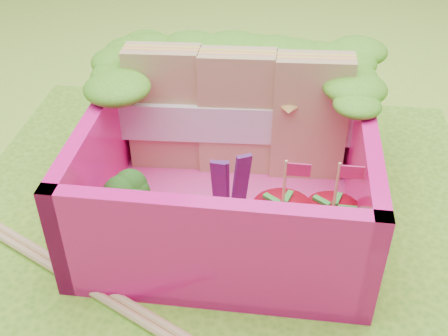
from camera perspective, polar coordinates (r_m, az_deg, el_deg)
ground at (r=2.76m, az=-0.95°, el=-6.49°), size 14.00×14.00×0.00m
placemat at (r=2.75m, az=-0.95°, el=-6.26°), size 2.60×2.60×0.03m
bento_floor at (r=2.82m, az=0.54°, el=-3.71°), size 1.30×1.30×0.05m
bento_box at (r=2.67m, az=0.57°, el=0.39°), size 1.30×1.30×0.55m
lettuce_ruffle at (r=2.93m, az=1.77°, el=11.37°), size 1.43×0.83×0.11m
sandwich_stack at (r=2.87m, az=1.39°, el=5.52°), size 1.20×0.24×0.66m
broccoli at (r=2.56m, az=-10.36°, el=-3.17°), size 0.31×0.31×0.27m
carrot_sticks at (r=2.52m, az=-6.53°, el=-5.53°), size 0.12×0.11×0.26m
purple_wedges at (r=2.58m, az=0.37°, el=-2.03°), size 0.16×0.10×0.38m
strawberry_left at (r=2.46m, az=5.80°, el=-6.16°), size 0.26×0.26×0.50m
strawberry_right at (r=2.50m, az=10.72°, el=-6.14°), size 0.25×0.25×0.49m
snap_peas at (r=2.60m, az=8.51°, el=-6.98°), size 0.59×0.50×0.05m
chopsticks at (r=2.85m, az=-21.11°, el=-6.48°), size 2.01×1.04×0.04m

